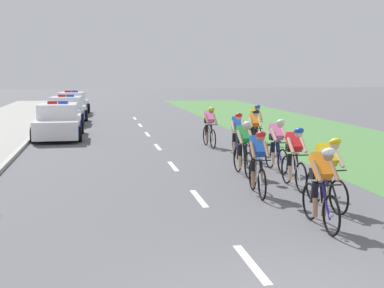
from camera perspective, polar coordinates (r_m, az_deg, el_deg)
kerb_edge at (r=19.64m, az=-18.55°, el=-0.42°), size 0.16×60.00×0.13m
grass_verge at (r=21.79m, az=16.44°, el=0.31°), size 7.00×60.00×0.01m
lane_markings_centre at (r=17.37m, az=-3.09°, el=-1.29°), size 0.14×29.60×0.01m
cyclist_lead at (r=9.58m, az=14.25°, el=-4.53°), size 0.42×1.72×1.56m
cyclist_second at (r=10.90m, az=14.86°, el=-3.02°), size 0.44×1.72×1.56m
cyclist_third at (r=11.81m, az=7.35°, el=-1.96°), size 0.44×1.72×1.56m
cyclist_fourth at (r=12.66m, az=11.36°, el=-1.38°), size 0.42×1.72×1.56m
cyclist_fifth at (r=13.98m, az=5.78°, el=-0.37°), size 0.42×1.72×1.56m
cyclist_sixth at (r=14.68m, az=9.44°, el=-0.03°), size 0.42×1.72×1.56m
cyclist_seventh at (r=16.70m, az=5.06°, el=1.03°), size 0.45×1.72×1.56m
cyclist_eighth at (r=18.08m, az=6.96°, el=1.54°), size 0.45×1.72×1.56m
cyclist_ninth at (r=19.25m, az=1.96°, el=1.99°), size 0.43×1.72×1.56m
cyclist_tenth at (r=20.72m, az=7.09°, el=2.38°), size 0.42×1.72×1.56m
police_car_nearest at (r=22.52m, az=-14.68°, el=2.36°), size 2.00×4.40×1.59m
police_car_second at (r=28.63m, az=-13.81°, el=3.57°), size 2.18×4.49×1.59m
police_car_third at (r=34.51m, az=-13.27°, el=4.33°), size 2.29×4.54×1.59m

